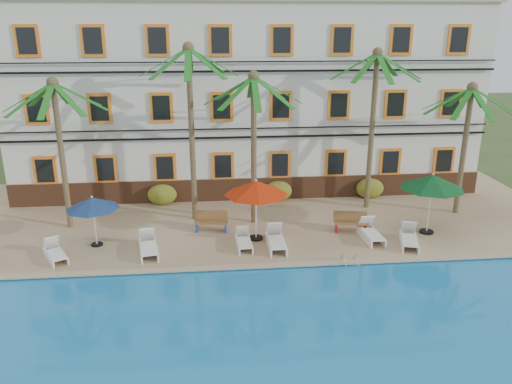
{
  "coord_description": "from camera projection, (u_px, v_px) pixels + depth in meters",
  "views": [
    {
      "loc": [
        -2.15,
        -18.22,
        9.15
      ],
      "look_at": [
        -0.14,
        3.0,
        2.0
      ],
      "focal_mm": 35.0,
      "sensor_mm": 36.0,
      "label": 1
    }
  ],
  "objects": [
    {
      "name": "lounger_c",
      "position": [
        244.0,
        241.0,
        21.03
      ],
      "size": [
        0.67,
        1.7,
        0.79
      ],
      "color": "white",
      "rests_on": "pool_deck"
    },
    {
      "name": "pool_ladder",
      "position": [
        350.0,
        264.0,
        19.56
      ],
      "size": [
        0.54,
        0.74,
        0.74
      ],
      "color": "silver",
      "rests_on": "ground"
    },
    {
      "name": "pool_coping",
      "position": [
        269.0,
        266.0,
        19.36
      ],
      "size": [
        30.0,
        0.35,
        0.06
      ],
      "primitive_type": "cube",
      "color": "tan",
      "rests_on": "pool_deck"
    },
    {
      "name": "palm_d",
      "position": [
        374.0,
        108.0,
        24.07
      ],
      "size": [
        4.38,
        4.38,
        7.93
      ],
      "color": "brown",
      "rests_on": "pool_deck"
    },
    {
      "name": "shrub_right",
      "position": [
        370.0,
        188.0,
        26.84
      ],
      "size": [
        1.5,
        0.9,
        1.1
      ],
      "primitive_type": "ellipsoid",
      "color": "#204E16",
      "rests_on": "pool_deck"
    },
    {
      "name": "umbrella_green",
      "position": [
        432.0,
        182.0,
        21.76
      ],
      "size": [
        2.8,
        2.8,
        2.8
      ],
      "color": "black",
      "rests_on": "pool_deck"
    },
    {
      "name": "shrub_left",
      "position": [
        162.0,
        195.0,
        25.85
      ],
      "size": [
        1.5,
        0.9,
        1.1
      ],
      "primitive_type": "ellipsoid",
      "color": "#204E16",
      "rests_on": "pool_deck"
    },
    {
      "name": "bench_right",
      "position": [
        351.0,
        222.0,
        22.52
      ],
      "size": [
        1.56,
        0.72,
        0.93
      ],
      "color": "olive",
      "rests_on": "pool_deck"
    },
    {
      "name": "lounger_f",
      "position": [
        409.0,
        238.0,
        21.2
      ],
      "size": [
        1.19,
        2.0,
        0.89
      ],
      "color": "white",
      "rests_on": "pool_deck"
    },
    {
      "name": "umbrella_red",
      "position": [
        256.0,
        188.0,
        21.11
      ],
      "size": [
        2.74,
        2.74,
        2.73
      ],
      "color": "black",
      "rests_on": "pool_deck"
    },
    {
      "name": "shrub_mid",
      "position": [
        278.0,
        191.0,
        26.39
      ],
      "size": [
        1.5,
        0.9,
        1.1
      ],
      "primitive_type": "ellipsoid",
      "color": "#204E16",
      "rests_on": "pool_deck"
    },
    {
      "name": "lounger_d",
      "position": [
        276.0,
        240.0,
        20.98
      ],
      "size": [
        0.71,
        1.98,
        0.93
      ],
      "color": "white",
      "rests_on": "pool_deck"
    },
    {
      "name": "palm_a",
      "position": [
        59.0,
        132.0,
        21.76
      ],
      "size": [
        4.38,
        4.38,
        6.85
      ],
      "color": "brown",
      "rests_on": "pool_deck"
    },
    {
      "name": "palm_b",
      "position": [
        191.0,
        110.0,
        22.48
      ],
      "size": [
        4.38,
        4.38,
        8.23
      ],
      "color": "brown",
      "rests_on": "pool_deck"
    },
    {
      "name": "palm_c",
      "position": [
        254.0,
        127.0,
        22.3
      ],
      "size": [
        4.38,
        4.38,
        7.05
      ],
      "color": "brown",
      "rests_on": "pool_deck"
    },
    {
      "name": "pool_deck",
      "position": [
        255.0,
        215.0,
        24.98
      ],
      "size": [
        30.0,
        12.0,
        0.25
      ],
      "primitive_type": "cube",
      "color": "tan",
      "rests_on": "ground"
    },
    {
      "name": "swimming_pool",
      "position": [
        296.0,
        373.0,
        13.66
      ],
      "size": [
        26.0,
        12.0,
        0.2
      ],
      "primitive_type": "cube",
      "color": "#197AC0",
      "rests_on": "ground"
    },
    {
      "name": "palm_e",
      "position": [
        467.0,
        129.0,
        23.63
      ],
      "size": [
        4.38,
        4.38,
        6.42
      ],
      "color": "brown",
      "rests_on": "pool_deck"
    },
    {
      "name": "bench_left",
      "position": [
        211.0,
        221.0,
        22.59
      ],
      "size": [
        1.54,
        0.61,
        0.93
      ],
      "color": "olive",
      "rests_on": "pool_deck"
    },
    {
      "name": "lounger_e",
      "position": [
        371.0,
        233.0,
        21.76
      ],
      "size": [
        0.78,
        1.96,
        0.91
      ],
      "color": "white",
      "rests_on": "pool_deck"
    },
    {
      "name": "lounger_b",
      "position": [
        148.0,
        246.0,
        20.42
      ],
      "size": [
        1.01,
        2.03,
        0.92
      ],
      "color": "white",
      "rests_on": "pool_deck"
    },
    {
      "name": "hotel_building",
      "position": [
        247.0,
        96.0,
        28.01
      ],
      "size": [
        25.4,
        6.44,
        10.22
      ],
      "color": "silver",
      "rests_on": "pool_deck"
    },
    {
      "name": "ground",
      "position": [
        266.0,
        262.0,
        20.3
      ],
      "size": [
        100.0,
        100.0,
        0.0
      ],
      "primitive_type": "plane",
      "color": "#384C23",
      "rests_on": "ground"
    },
    {
      "name": "lounger_a",
      "position": [
        55.0,
        253.0,
        19.92
      ],
      "size": [
        1.36,
        1.8,
        0.81
      ],
      "color": "white",
      "rests_on": "pool_deck"
    },
    {
      "name": "umbrella_blue",
      "position": [
        92.0,
        203.0,
        20.63
      ],
      "size": [
        2.22,
        2.22,
        2.22
      ],
      "color": "black",
      "rests_on": "pool_deck"
    }
  ]
}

